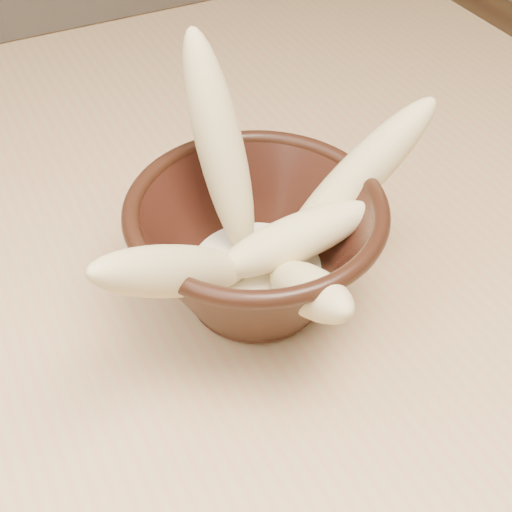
{
  "coord_description": "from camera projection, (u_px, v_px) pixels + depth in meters",
  "views": [
    {
      "loc": [
        -0.04,
        -0.45,
        1.15
      ],
      "look_at": [
        0.12,
        -0.12,
        0.8
      ],
      "focal_mm": 50.0,
      "sensor_mm": 36.0,
      "label": 1
    }
  ],
  "objects": [
    {
      "name": "bowl",
      "position": [
        256.0,
        247.0,
        0.51
      ],
      "size": [
        0.18,
        0.18,
        0.1
      ],
      "rotation": [
        0.0,
        0.0,
        -0.24
      ],
      "color": "black",
      "rests_on": "table"
    },
    {
      "name": "banana_across",
      "position": [
        294.0,
        239.0,
        0.5
      ],
      "size": [
        0.12,
        0.05,
        0.06
      ],
      "primitive_type": "ellipsoid",
      "rotation": [
        1.32,
        0.0,
        1.42
      ],
      "color": "#CABA77",
      "rests_on": "bowl"
    },
    {
      "name": "banana_right",
      "position": [
        356.0,
        179.0,
        0.52
      ],
      "size": [
        0.14,
        0.04,
        0.13
      ],
      "primitive_type": "ellipsoid",
      "rotation": [
        0.85,
        0.0,
        1.55
      ],
      "color": "#CABA77",
      "rests_on": "bowl"
    },
    {
      "name": "banana_upright",
      "position": [
        220.0,
        146.0,
        0.5
      ],
      "size": [
        0.04,
        0.1,
        0.17
      ],
      "primitive_type": "ellipsoid",
      "rotation": [
        0.4,
        0.0,
        3.26
      ],
      "color": "#CABA77",
      "rests_on": "bowl"
    },
    {
      "name": "milk_puddle",
      "position": [
        256.0,
        272.0,
        0.52
      ],
      "size": [
        0.1,
        0.1,
        0.01
      ],
      "primitive_type": "cylinder",
      "color": "#F0E4C1",
      "rests_on": "bowl"
    },
    {
      "name": "banana_front",
      "position": [
        308.0,
        290.0,
        0.46
      ],
      "size": [
        0.04,
        0.12,
        0.09
      ],
      "primitive_type": "ellipsoid",
      "rotation": [
        1.04,
        0.0,
        -0.08
      ],
      "color": "#CABA77",
      "rests_on": "bowl"
    },
    {
      "name": "table",
      "position": [
        75.0,
        322.0,
        0.64
      ],
      "size": [
        1.2,
        0.8,
        0.75
      ],
      "color": "tan",
      "rests_on": "ground"
    },
    {
      "name": "banana_left",
      "position": [
        178.0,
        271.0,
        0.45
      ],
      "size": [
        0.15,
        0.1,
        0.13
      ],
      "primitive_type": "ellipsoid",
      "rotation": [
        0.92,
        0.0,
        -1.1
      ],
      "color": "#CABA77",
      "rests_on": "bowl"
    }
  ]
}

